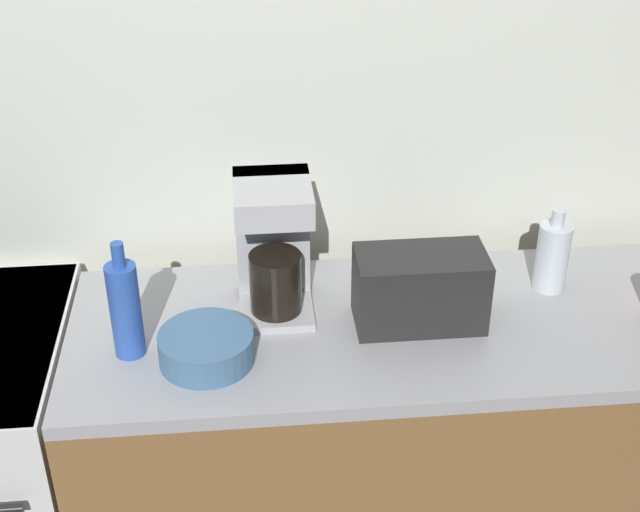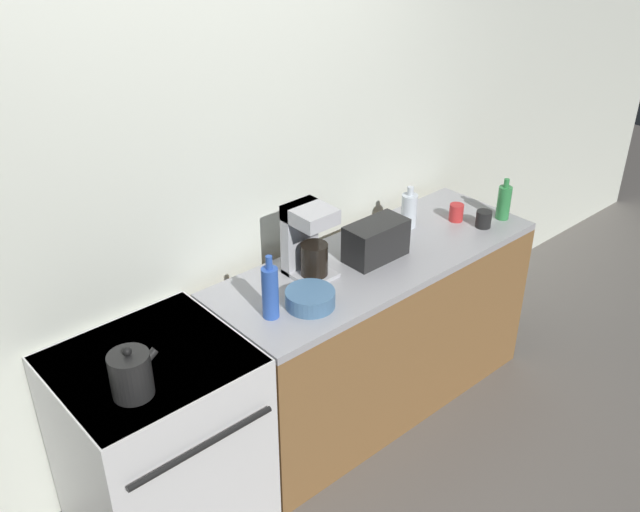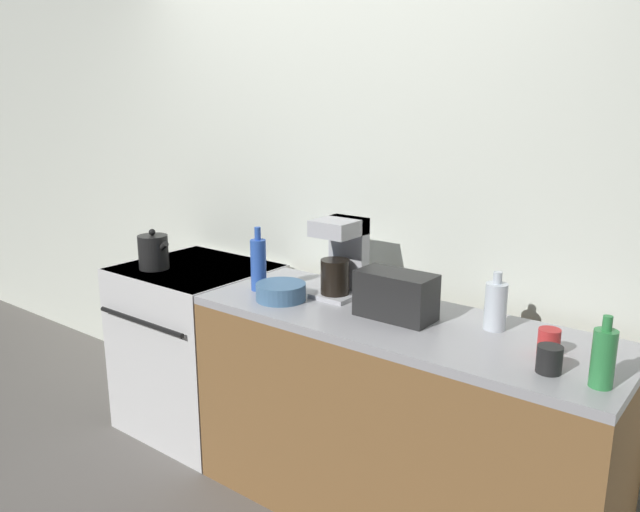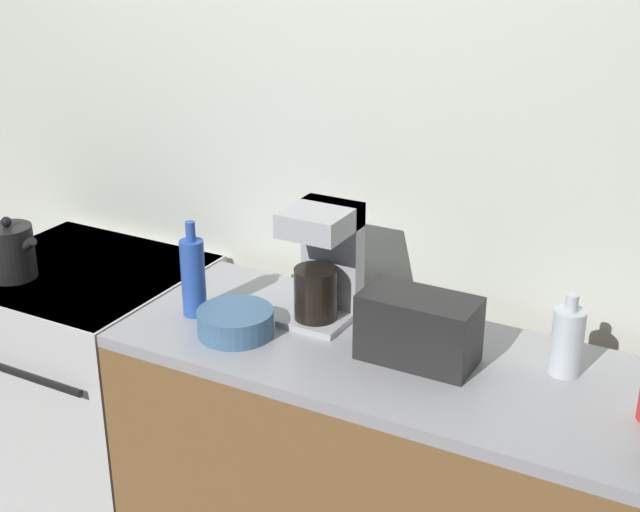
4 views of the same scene
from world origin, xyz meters
TOP-DOWN VIEW (x-y plane):
  - wall_back at (0.00, 0.73)m, footprint 8.00×0.05m
  - stove at (-0.63, 0.34)m, footprint 0.74×0.71m
  - counter_block at (0.63, 0.31)m, footprint 1.76×0.62m
  - kettle at (-0.77, 0.19)m, footprint 0.19×0.15m
  - toaster at (0.60, 0.31)m, footprint 0.31×0.16m
  - coffee_maker at (0.26, 0.42)m, footprint 0.18×0.21m
  - bottle_blue at (-0.09, 0.25)m, footprint 0.07×0.07m
  - bottle_clear at (0.97, 0.43)m, footprint 0.08×0.08m
  - bowl at (0.09, 0.20)m, footprint 0.22×0.22m

SIDE VIEW (x-z plane):
  - counter_block at x=0.63m, z-range 0.00..0.90m
  - stove at x=-0.63m, z-range 0.01..0.91m
  - bowl at x=0.09m, z-range 0.90..0.98m
  - kettle at x=-0.77m, z-range 0.89..1.10m
  - toaster at x=0.60m, z-range 0.90..1.09m
  - bottle_clear at x=0.97m, z-range 0.88..1.11m
  - bottle_blue at x=-0.09m, z-range 0.88..1.17m
  - coffee_maker at x=0.26m, z-range 0.91..1.26m
  - wall_back at x=0.00m, z-range 0.00..2.60m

